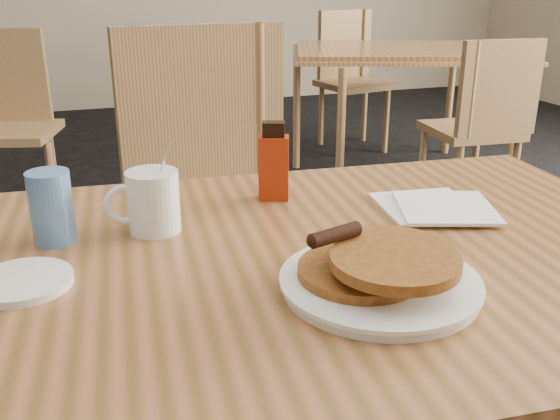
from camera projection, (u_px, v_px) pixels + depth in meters
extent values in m
cube|color=#A5623A|center=(307.00, 264.00, 0.96)|extent=(1.29, 0.91, 0.04)
cube|color=tan|center=(307.00, 273.00, 0.97)|extent=(1.34, 0.96, 0.02)
cylinder|color=tan|center=(459.00, 315.00, 1.55)|extent=(0.04, 0.04, 0.71)
cube|color=#A5623A|center=(407.00, 51.00, 3.53)|extent=(1.44, 1.19, 0.04)
cube|color=tan|center=(406.00, 54.00, 3.54)|extent=(1.49, 1.24, 0.02)
cylinder|color=tan|center=(340.00, 137.00, 3.21)|extent=(0.04, 0.04, 0.71)
cylinder|color=tan|center=(450.00, 101.00, 4.12)|extent=(0.04, 0.04, 0.71)
cube|color=tan|center=(225.00, 242.00, 1.62)|extent=(0.50, 0.50, 0.04)
cube|color=tan|center=(203.00, 120.00, 1.71)|extent=(0.47, 0.08, 0.51)
cylinder|color=tan|center=(170.00, 381.00, 1.49)|extent=(0.04, 0.04, 0.47)
cylinder|color=tan|center=(272.00, 287.00, 1.94)|extent=(0.04, 0.04, 0.47)
cube|color=tan|center=(354.00, 84.00, 4.20)|extent=(0.49, 0.49, 0.04)
cube|color=tan|center=(344.00, 44.00, 4.27)|extent=(0.41, 0.12, 0.45)
cylinder|color=tan|center=(340.00, 125.00, 4.08)|extent=(0.04, 0.04, 0.42)
cylinder|color=tan|center=(364.00, 112.00, 4.48)|extent=(0.04, 0.04, 0.42)
cube|color=tan|center=(471.00, 130.00, 3.07)|extent=(0.43, 0.43, 0.04)
cube|color=tan|center=(500.00, 89.00, 2.82)|extent=(0.40, 0.07, 0.43)
cylinder|color=tan|center=(457.00, 186.00, 2.96)|extent=(0.04, 0.04, 0.40)
cylinder|color=tan|center=(474.00, 162.00, 3.33)|extent=(0.04, 0.04, 0.40)
cube|color=tan|center=(10.00, 133.00, 2.97)|extent=(0.50, 0.50, 0.04)
cube|color=tan|center=(5.00, 76.00, 3.05)|extent=(0.40, 0.15, 0.45)
cylinder|color=tan|center=(53.00, 166.00, 3.25)|extent=(0.04, 0.04, 0.42)
cylinder|color=white|center=(380.00, 284.00, 0.84)|extent=(0.26, 0.26, 0.02)
cylinder|color=white|center=(380.00, 279.00, 0.84)|extent=(0.27, 0.27, 0.01)
cylinder|color=#9C5420|center=(360.00, 271.00, 0.84)|extent=(0.17, 0.17, 0.01)
cylinder|color=#9C5420|center=(393.00, 254.00, 0.85)|extent=(0.17, 0.17, 0.01)
cylinder|color=#9C5420|center=(395.00, 261.00, 0.80)|extent=(0.17, 0.17, 0.01)
cylinder|color=black|center=(335.00, 235.00, 0.84)|extent=(0.08, 0.04, 0.02)
cylinder|color=white|center=(153.00, 201.00, 1.02)|extent=(0.09, 0.09, 0.10)
torus|color=white|center=(125.00, 204.00, 1.01)|extent=(0.07, 0.01, 0.07)
cylinder|color=black|center=(152.00, 176.00, 1.01)|extent=(0.08, 0.08, 0.01)
cylinder|color=silver|center=(159.00, 180.00, 1.01)|extent=(0.05, 0.04, 0.15)
cube|color=maroon|center=(274.00, 168.00, 1.16)|extent=(0.06, 0.05, 0.12)
cube|color=black|center=(274.00, 129.00, 1.14)|extent=(0.05, 0.04, 0.03)
cube|color=white|center=(426.00, 206.00, 1.14)|extent=(0.18, 0.18, 0.01)
cube|color=white|center=(446.00, 208.00, 1.11)|extent=(0.21, 0.21, 0.01)
cylinder|color=#5283C2|center=(51.00, 207.00, 0.98)|extent=(0.08, 0.08, 0.12)
cylinder|color=white|center=(22.00, 282.00, 0.85)|extent=(0.15, 0.15, 0.01)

